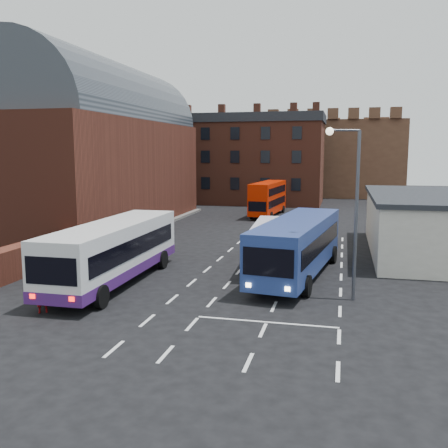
% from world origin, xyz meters
% --- Properties ---
extents(ground, '(180.00, 180.00, 0.00)m').
position_xyz_m(ground, '(0.00, 0.00, 0.00)').
color(ground, black).
extents(railway_station, '(12.00, 28.00, 16.00)m').
position_xyz_m(railway_station, '(-15.50, 21.00, 7.64)').
color(railway_station, '#602B1E').
rests_on(railway_station, ground).
extents(forecourt_wall, '(1.20, 10.00, 1.80)m').
position_xyz_m(forecourt_wall, '(-10.20, 2.00, 0.90)').
color(forecourt_wall, '#602B1E').
rests_on(forecourt_wall, ground).
extents(cream_building, '(10.40, 16.40, 4.25)m').
position_xyz_m(cream_building, '(15.00, 14.00, 2.16)').
color(cream_building, beige).
rests_on(cream_building, ground).
extents(brick_terrace, '(22.00, 10.00, 11.00)m').
position_xyz_m(brick_terrace, '(-6.00, 46.00, 5.50)').
color(brick_terrace, brown).
rests_on(brick_terrace, ground).
extents(castle_keep, '(22.00, 22.00, 12.00)m').
position_xyz_m(castle_keep, '(6.00, 66.00, 6.00)').
color(castle_keep, brown).
rests_on(castle_keep, ground).
extents(bus_white_outbound, '(3.16, 12.22, 3.33)m').
position_xyz_m(bus_white_outbound, '(-4.11, 1.40, 1.96)').
color(bus_white_outbound, silver).
rests_on(bus_white_outbound, ground).
extents(bus_white_inbound, '(2.86, 9.58, 2.58)m').
position_xyz_m(bus_white_inbound, '(3.57, 7.51, 1.52)').
color(bus_white_inbound, silver).
rests_on(bus_white_inbound, ground).
extents(bus_blue, '(4.37, 12.45, 3.32)m').
position_xyz_m(bus_blue, '(5.52, 5.21, 1.96)').
color(bus_blue, navy).
rests_on(bus_blue, ground).
extents(bus_red_double, '(2.97, 9.62, 3.79)m').
position_xyz_m(bus_red_double, '(-0.27, 32.07, 2.02)').
color(bus_red_double, red).
rests_on(bus_red_double, ground).
extents(street_lamp, '(1.60, 0.75, 8.27)m').
position_xyz_m(street_lamp, '(8.33, 1.04, 4.99)').
color(street_lamp, '#484A52').
rests_on(street_lamp, ground).
extents(pedestrian_red, '(0.72, 0.67, 1.64)m').
position_xyz_m(pedestrian_red, '(-4.97, -4.09, 0.82)').
color(pedestrian_red, maroon).
rests_on(pedestrian_red, ground).
extents(pedestrian_beige, '(0.99, 0.89, 1.68)m').
position_xyz_m(pedestrian_beige, '(-5.89, -1.90, 0.84)').
color(pedestrian_beige, '#CCBD8C').
rests_on(pedestrian_beige, ground).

